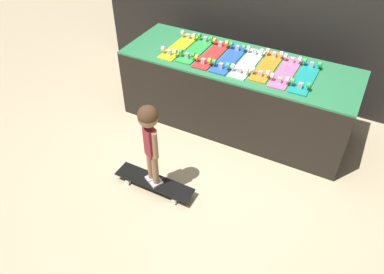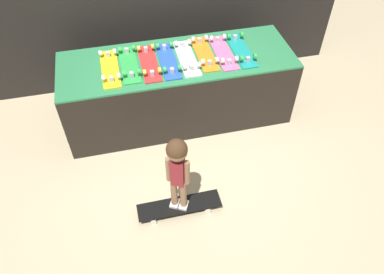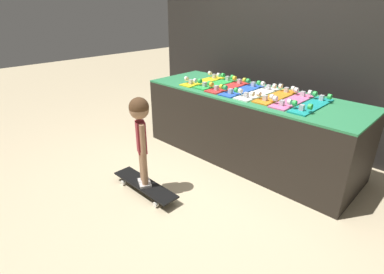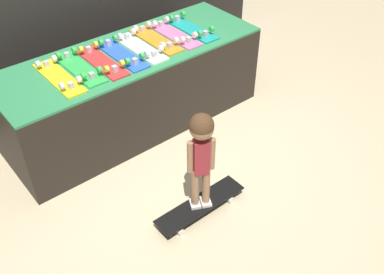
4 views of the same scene
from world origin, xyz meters
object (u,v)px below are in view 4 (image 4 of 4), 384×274
at_px(skateboard_green_on_rack, 79,67).
at_px(skateboard_white_on_rack, 140,47).
at_px(skateboard_yellow_on_rack, 59,76).
at_px(skateboard_blue_on_rack, 121,54).
at_px(skateboard_pink_on_rack, 174,34).
at_px(skateboard_teal_on_rack, 191,28).
at_px(child, 201,145).
at_px(skateboard_orange_on_rack, 156,39).
at_px(skateboard_red_on_rack, 102,61).
at_px(skateboard_on_floor, 200,205).

height_order(skateboard_green_on_rack, skateboard_white_on_rack, same).
relative_size(skateboard_yellow_on_rack, skateboard_blue_on_rack, 1.00).
bearing_deg(skateboard_white_on_rack, skateboard_green_on_rack, 177.52).
distance_m(skateboard_yellow_on_rack, skateboard_green_on_rack, 0.20).
distance_m(skateboard_green_on_rack, skateboard_pink_on_rack, 0.99).
height_order(skateboard_teal_on_rack, child, child).
bearing_deg(skateboard_blue_on_rack, skateboard_pink_on_rack, 1.33).
distance_m(skateboard_green_on_rack, skateboard_teal_on_rack, 1.18).
distance_m(skateboard_orange_on_rack, skateboard_teal_on_rack, 0.40).
xyz_separation_m(skateboard_red_on_rack, skateboard_pink_on_rack, (0.79, 0.01, 0.00)).
xyz_separation_m(skateboard_yellow_on_rack, skateboard_teal_on_rack, (1.38, 0.01, 0.00)).
bearing_deg(skateboard_teal_on_rack, skateboard_white_on_rack, -179.23).
relative_size(skateboard_blue_on_rack, skateboard_white_on_rack, 1.00).
distance_m(skateboard_green_on_rack, child, 1.32).
height_order(skateboard_yellow_on_rack, skateboard_teal_on_rack, same).
relative_size(skateboard_red_on_rack, skateboard_teal_on_rack, 1.00).
bearing_deg(skateboard_blue_on_rack, skateboard_orange_on_rack, 5.86).
bearing_deg(skateboard_yellow_on_rack, skateboard_orange_on_rack, 2.21).
height_order(skateboard_white_on_rack, skateboard_orange_on_rack, same).
distance_m(skateboard_red_on_rack, skateboard_orange_on_rack, 0.59).
relative_size(skateboard_white_on_rack, skateboard_teal_on_rack, 1.00).
bearing_deg(skateboard_red_on_rack, skateboard_pink_on_rack, 0.87).
bearing_deg(child, skateboard_teal_on_rack, 79.72).
xyz_separation_m(skateboard_teal_on_rack, skateboard_on_floor, (-0.96, -1.28, -0.73)).
relative_size(skateboard_yellow_on_rack, skateboard_green_on_rack, 1.00).
bearing_deg(child, skateboard_red_on_rack, 117.72).
distance_m(skateboard_red_on_rack, skateboard_pink_on_rack, 0.79).
xyz_separation_m(skateboard_green_on_rack, child, (0.22, -1.30, -0.11)).
relative_size(skateboard_white_on_rack, skateboard_on_floor, 0.83).
relative_size(skateboard_green_on_rack, skateboard_orange_on_rack, 1.00).
bearing_deg(skateboard_red_on_rack, skateboard_orange_on_rack, 3.73).
bearing_deg(skateboard_green_on_rack, child, -80.21).
xyz_separation_m(skateboard_white_on_rack, skateboard_pink_on_rack, (0.39, 0.01, 0.00)).
relative_size(skateboard_yellow_on_rack, skateboard_pink_on_rack, 1.00).
height_order(skateboard_green_on_rack, skateboard_orange_on_rack, same).
height_order(skateboard_blue_on_rack, skateboard_teal_on_rack, same).
height_order(skateboard_orange_on_rack, skateboard_teal_on_rack, same).
height_order(skateboard_blue_on_rack, skateboard_pink_on_rack, same).
relative_size(skateboard_red_on_rack, skateboard_white_on_rack, 1.00).
relative_size(skateboard_pink_on_rack, child, 0.75).
relative_size(skateboard_red_on_rack, skateboard_orange_on_rack, 1.00).
bearing_deg(skateboard_teal_on_rack, skateboard_orange_on_rack, 175.51).
height_order(skateboard_red_on_rack, skateboard_on_floor, skateboard_red_on_rack).
bearing_deg(child, skateboard_green_on_rack, 126.28).
bearing_deg(skateboard_white_on_rack, skateboard_blue_on_rack, -179.54).
bearing_deg(child, skateboard_blue_on_rack, 108.89).
xyz_separation_m(skateboard_red_on_rack, child, (0.03, -1.27, -0.11)).
xyz_separation_m(skateboard_pink_on_rack, child, (-0.76, -1.29, -0.11)).
relative_size(skateboard_blue_on_rack, skateboard_pink_on_rack, 1.00).
distance_m(skateboard_yellow_on_rack, skateboard_teal_on_rack, 1.38).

